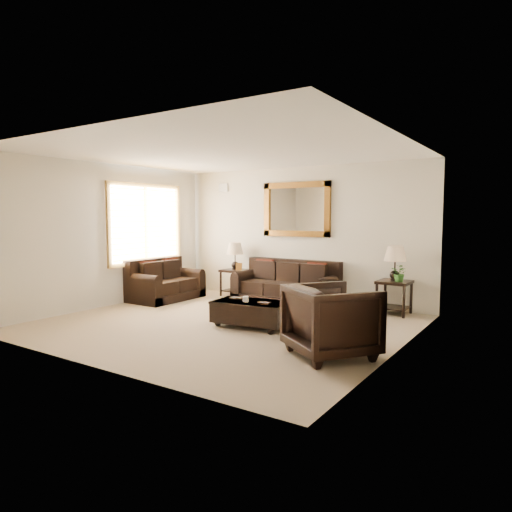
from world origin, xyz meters
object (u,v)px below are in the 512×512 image
Objects in this scene: end_table_left at (235,261)px; loveseat at (164,284)px; armchair at (332,317)px; sofa at (287,287)px; coffee_table at (251,311)px; end_table_right at (395,270)px.

loveseat is at bearing -129.52° from end_table_left.
sofa is at bearing -15.09° from armchair.
loveseat is at bearing -155.19° from sofa.
sofa is 2.10m from coffee_table.
end_table_right is at bearing -0.19° from end_table_left.
sofa is 3.49m from armchair.
sofa is 1.65× the size of coffee_table.
armchair is at bearing -38.95° from end_table_left.
end_table_left is 3.44m from end_table_right.
sofa is at bearing -4.53° from end_table_left.
armchair is at bearing -29.71° from coffee_table.
sofa is 2.16m from end_table_right.
loveseat is (-2.30, -1.06, 0.00)m from sofa.
sofa is 1.41m from end_table_left.
coffee_table is (0.52, -2.03, -0.06)m from sofa.
end_table_right is 1.23× the size of armchair.
end_table_right is 2.84m from armchair.
sofa reaches higher than loveseat.
coffee_table is (1.85, -2.13, -0.50)m from end_table_left.
coffee_table is (2.82, -0.97, -0.06)m from loveseat.
coffee_table is at bearing 13.49° from armchair.
sofa reaches higher than coffee_table.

